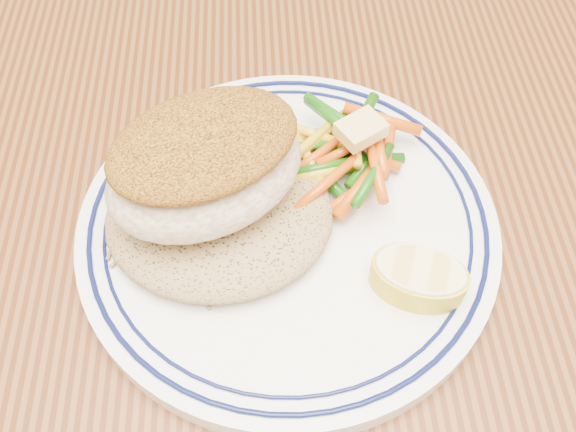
# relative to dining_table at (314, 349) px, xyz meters

# --- Properties ---
(dining_table) EXTENTS (1.50, 0.90, 0.75)m
(dining_table) POSITION_rel_dining_table_xyz_m (0.00, 0.00, 0.00)
(dining_table) COLOR #47230E
(dining_table) RESTS_ON ground
(plate) EXTENTS (0.25, 0.25, 0.02)m
(plate) POSITION_rel_dining_table_xyz_m (-0.02, 0.03, 0.11)
(plate) COLOR white
(plate) RESTS_ON dining_table
(rice_pilaf) EXTENTS (0.13, 0.12, 0.03)m
(rice_pilaf) POSITION_rel_dining_table_xyz_m (-0.06, 0.03, 0.12)
(rice_pilaf) COLOR olive
(rice_pilaf) RESTS_ON plate
(fish_fillet) EXTENTS (0.14, 0.12, 0.06)m
(fish_fillet) POSITION_rel_dining_table_xyz_m (-0.06, 0.04, 0.16)
(fish_fillet) COLOR beige
(fish_fillet) RESTS_ON rice_pilaf
(vegetable_pile) EXTENTS (0.10, 0.10, 0.03)m
(vegetable_pile) POSITION_rel_dining_table_xyz_m (0.02, 0.08, 0.13)
(vegetable_pile) COLOR #17570A
(vegetable_pile) RESTS_ON plate
(butter_pat) EXTENTS (0.03, 0.03, 0.01)m
(butter_pat) POSITION_rel_dining_table_xyz_m (0.03, 0.07, 0.15)
(butter_pat) COLOR #ECCF73
(butter_pat) RESTS_ON vegetable_pile
(lemon_wedge) EXTENTS (0.06, 0.06, 0.02)m
(lemon_wedge) POSITION_rel_dining_table_xyz_m (0.05, -0.01, 0.12)
(lemon_wedge) COLOR yellow
(lemon_wedge) RESTS_ON plate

